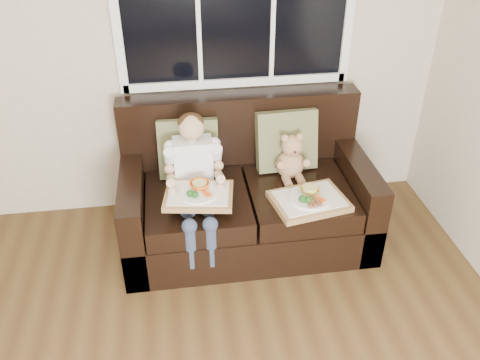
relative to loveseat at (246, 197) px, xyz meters
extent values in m
cube|color=beige|center=(-0.78, 0.48, 1.04)|extent=(4.50, 0.02, 2.70)
cube|color=white|center=(0.00, 0.45, 0.69)|extent=(1.58, 0.04, 0.06)
cube|color=black|center=(0.00, -0.07, -0.16)|extent=(1.70, 0.90, 0.30)
cube|color=black|center=(-0.78, -0.07, -0.01)|extent=(0.15, 0.90, 0.60)
cube|color=black|center=(0.77, -0.07, -0.01)|extent=(0.15, 0.90, 0.60)
cube|color=black|center=(0.00, 0.31, 0.32)|extent=(1.70, 0.18, 0.66)
cube|color=black|center=(-0.35, -0.15, 0.07)|extent=(0.68, 0.72, 0.15)
cube|color=black|center=(0.35, -0.15, 0.07)|extent=(0.68, 0.72, 0.15)
cube|color=#686A41|center=(-0.38, 0.15, 0.35)|extent=(0.42, 0.21, 0.42)
cube|color=#686A41|center=(0.31, 0.15, 0.35)|extent=(0.44, 0.22, 0.44)
cube|color=white|center=(-0.36, -0.02, 0.33)|extent=(0.25, 0.16, 0.35)
sphere|color=tan|center=(-0.36, -0.03, 0.60)|extent=(0.17, 0.17, 0.17)
ellipsoid|color=#3C2413|center=(-0.36, -0.01, 0.62)|extent=(0.17, 0.17, 0.12)
cylinder|color=#2E3950|center=(-0.42, -0.21, 0.18)|extent=(0.10, 0.31, 0.10)
cylinder|color=#2E3950|center=(-0.29, -0.21, 0.18)|extent=(0.10, 0.31, 0.10)
cylinder|color=#2E3950|center=(-0.42, -0.48, -0.01)|extent=(0.09, 0.09, 0.29)
cylinder|color=#2E3950|center=(-0.29, -0.48, -0.01)|extent=(0.09, 0.09, 0.29)
cylinder|color=tan|center=(-0.51, -0.13, 0.37)|extent=(0.07, 0.31, 0.24)
cylinder|color=tan|center=(-0.21, -0.13, 0.37)|extent=(0.07, 0.31, 0.24)
ellipsoid|color=tan|center=(0.32, 0.03, 0.23)|extent=(0.20, 0.17, 0.21)
sphere|color=tan|center=(0.32, 0.01, 0.39)|extent=(0.15, 0.15, 0.15)
sphere|color=tan|center=(0.27, 0.02, 0.45)|extent=(0.05, 0.05, 0.05)
sphere|color=tan|center=(0.37, 0.02, 0.45)|extent=(0.05, 0.05, 0.05)
sphere|color=tan|center=(0.32, -0.04, 0.37)|extent=(0.06, 0.06, 0.06)
sphere|color=black|center=(0.32, -0.07, 0.38)|extent=(0.02, 0.02, 0.02)
cylinder|color=tan|center=(0.27, -0.09, 0.17)|extent=(0.06, 0.11, 0.06)
cylinder|color=tan|center=(0.37, -0.09, 0.17)|extent=(0.06, 0.11, 0.06)
cube|color=#A27C49|center=(-0.34, -0.30, 0.25)|extent=(0.47, 0.39, 0.04)
cube|color=white|center=(-0.34, -0.30, 0.27)|extent=(0.41, 0.33, 0.01)
cylinder|color=white|center=(-0.34, -0.31, 0.28)|extent=(0.24, 0.24, 0.02)
imported|color=orange|center=(-0.33, -0.26, 0.31)|extent=(0.14, 0.14, 0.04)
cylinder|color=#EBCF80|center=(-0.33, -0.26, 0.31)|extent=(0.09, 0.09, 0.02)
ellipsoid|color=#2C611E|center=(-0.40, -0.35, 0.31)|extent=(0.04, 0.04, 0.04)
ellipsoid|color=#2C611E|center=(-0.37, -0.36, 0.31)|extent=(0.04, 0.04, 0.04)
cylinder|color=orange|center=(-0.30, -0.35, 0.30)|extent=(0.05, 0.06, 0.02)
cube|color=#A27C49|center=(0.36, -0.33, 0.16)|extent=(0.52, 0.44, 0.04)
cube|color=white|center=(0.36, -0.33, 0.18)|extent=(0.46, 0.37, 0.01)
cylinder|color=white|center=(0.36, -0.34, 0.19)|extent=(0.27, 0.27, 0.02)
imported|color=gold|center=(0.38, -0.29, 0.22)|extent=(0.14, 0.14, 0.03)
cylinder|color=#EBCF80|center=(0.38, -0.29, 0.23)|extent=(0.10, 0.10, 0.02)
ellipsoid|color=#2C611E|center=(0.30, -0.38, 0.23)|extent=(0.05, 0.05, 0.04)
ellipsoid|color=#2C611E|center=(0.34, -0.40, 0.23)|extent=(0.05, 0.05, 0.04)
cylinder|color=orange|center=(0.41, -0.39, 0.21)|extent=(0.05, 0.07, 0.02)
cylinder|color=brown|center=(0.36, -0.41, 0.22)|extent=(0.03, 0.10, 0.02)
camera|label=1|loc=(-0.47, -2.92, 2.07)|focal=38.00mm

